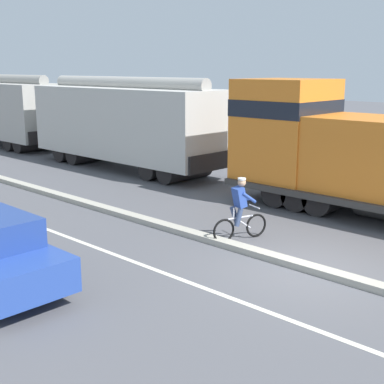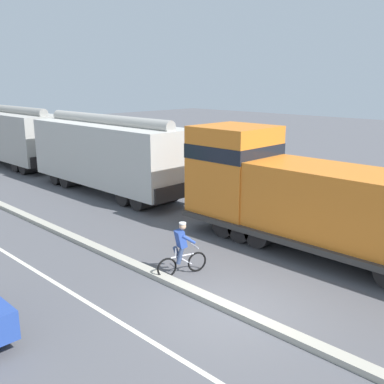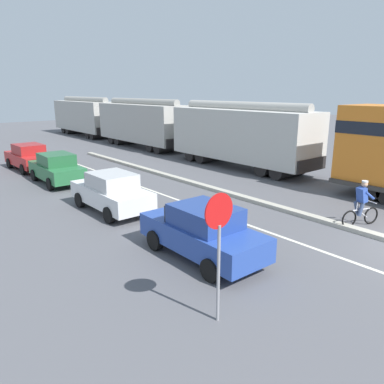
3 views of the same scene
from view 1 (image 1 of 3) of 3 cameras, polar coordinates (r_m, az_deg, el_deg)
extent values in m
plane|color=#56565B|center=(12.75, 12.33, -8.21)|extent=(120.00, 120.00, 0.00)
cube|color=#B2AD9E|center=(16.43, -5.81, -2.80)|extent=(0.36, 36.00, 0.16)
cube|color=silver|center=(15.07, -12.74, -4.85)|extent=(0.14, 36.00, 0.01)
cube|color=orange|center=(18.81, 9.92, 6.47)|extent=(2.80, 2.80, 3.50)
cube|color=black|center=(18.74, 10.01, 8.86)|extent=(2.83, 2.83, 0.56)
cylinder|color=black|center=(18.91, 10.72, 0.47)|extent=(2.40, 1.00, 1.00)
cylinder|color=black|center=(18.51, 12.79, 0.09)|extent=(2.40, 1.00, 1.00)
cylinder|color=black|center=(18.12, 14.96, -0.30)|extent=(2.40, 1.00, 1.00)
cube|color=beige|center=(24.64, -7.11, 7.40)|extent=(2.90, 10.40, 3.10)
cylinder|color=#A3A09A|center=(24.53, -7.22, 11.42)|extent=(0.60, 9.88, 0.60)
cube|color=black|center=(28.99, -13.70, 5.59)|extent=(2.61, 0.10, 0.70)
cube|color=black|center=(21.05, 2.15, 3.22)|extent=(2.61, 0.10, 0.70)
cylinder|color=black|center=(27.84, -11.98, 4.34)|extent=(2.46, 0.90, 0.90)
cylinder|color=black|center=(26.95, -10.64, 4.12)|extent=(2.46, 0.90, 0.90)
cylinder|color=black|center=(22.89, -2.71, 2.75)|extent=(2.46, 0.90, 0.90)
cylinder|color=black|center=(22.12, -0.74, 2.40)|extent=(2.46, 0.90, 0.90)
cube|color=#ADAAA3|center=(34.36, -19.67, 8.35)|extent=(2.90, 10.40, 3.10)
cube|color=black|center=(29.92, -14.86, 5.75)|extent=(2.61, 0.10, 0.70)
cylinder|color=black|center=(32.18, -17.24, 5.19)|extent=(2.46, 0.90, 0.90)
cylinder|color=black|center=(31.23, -16.24, 5.04)|extent=(2.46, 0.90, 0.90)
cylinder|color=black|center=(11.42, -14.13, -9.16)|extent=(0.22, 0.64, 0.64)
torus|color=black|center=(14.85, 6.85, -3.56)|extent=(0.65, 0.26, 0.66)
torus|color=black|center=(14.29, 3.40, -4.16)|extent=(0.65, 0.26, 0.66)
cylinder|color=silver|center=(14.48, 5.19, -2.72)|extent=(0.76, 0.29, 0.05)
cylinder|color=silver|center=(14.58, 5.50, -3.35)|extent=(0.47, 0.20, 0.36)
cylinder|color=silver|center=(14.32, 4.47, -2.26)|extent=(0.04, 0.04, 0.30)
cylinder|color=silver|center=(14.66, 6.66, -1.54)|extent=(0.18, 0.47, 0.04)
cylinder|color=#38476B|center=(14.48, 4.58, -2.50)|extent=(0.33, 0.23, 0.52)
cylinder|color=#38476B|center=(14.32, 5.01, -2.69)|extent=(0.29, 0.22, 0.52)
cube|color=#2D4CA5|center=(14.31, 5.07, -0.55)|extent=(0.42, 0.42, 0.57)
sphere|color=tan|center=(14.26, 5.33, 1.01)|extent=(0.22, 0.22, 0.22)
cylinder|color=white|center=(14.24, 5.34, 1.40)|extent=(0.22, 0.22, 0.05)
cylinder|color=#2D4CA5|center=(14.55, 5.38, -0.33)|extent=(0.47, 0.23, 0.36)
cylinder|color=#2D4CA5|center=(14.29, 6.09, -0.59)|extent=(0.47, 0.23, 0.36)
camera|label=2|loc=(2.45, 74.94, 39.27)|focal=42.00mm
camera|label=3|loc=(3.33, -87.86, 5.38)|focal=35.00mm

